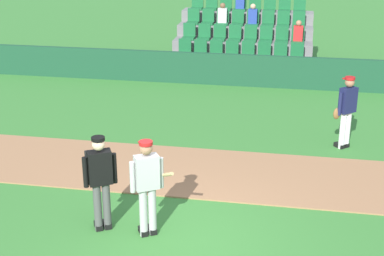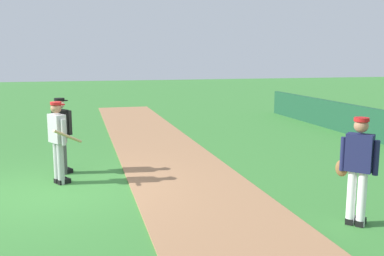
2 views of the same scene
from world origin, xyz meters
The scene contains 7 objects.
ground_plane centered at (0.00, 0.00, 0.00)m, with size 80.00×80.00×0.00m, color #387A33.
infield_dirt_path centered at (0.00, 2.78, 0.01)m, with size 28.00×2.54×0.03m, color #9E704C.
dugout_fence centered at (0.00, 9.67, 0.52)m, with size 20.00×0.16×1.05m, color #19472D.
stadium_bleachers centered at (0.00, 11.98, 0.74)m, with size 5.00×3.80×2.70m.
batter_grey_jersey centered at (-0.48, 0.09, 0.97)m, with size 0.74×0.70×1.76m.
umpire_home_plate centered at (-1.33, 0.14, 1.00)m, with size 0.54×0.45×1.76m.
runner_navy_jersey centered at (3.12, 4.79, 0.96)m, with size 0.58×0.49×1.76m.
Camera 1 is at (1.81, -8.25, 5.21)m, focal length 52.89 mm.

